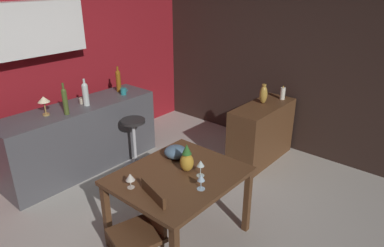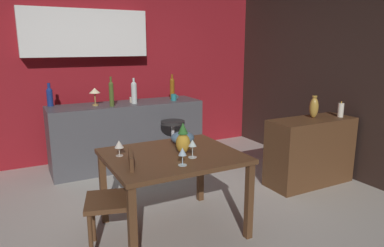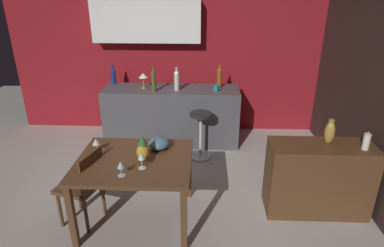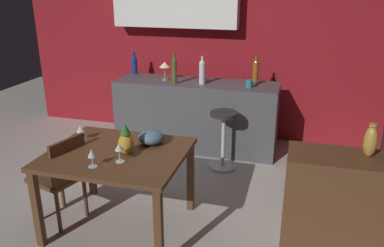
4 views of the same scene
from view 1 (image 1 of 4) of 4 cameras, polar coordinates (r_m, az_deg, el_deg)
name	(u,v)px [view 1 (image 1 of 4)]	position (r m, az deg, el deg)	size (l,w,h in m)	color
ground_plane	(155,215)	(4.02, -6.15, -14.65)	(9.00, 9.00, 0.00)	#B7B2A8
wall_kitchen_back	(35,62)	(5.01, -24.25, 9.14)	(5.20, 0.33, 2.60)	maroon
wall_side_right	(259,57)	(5.50, 10.83, 10.64)	(0.10, 4.40, 2.60)	#33231E
dining_table	(179,182)	(3.33, -2.17, -9.55)	(1.16, 0.98, 0.74)	#56351E
kitchen_counter	(81,138)	(4.89, -17.62, -2.20)	(2.10, 0.60, 0.90)	#4C4C51
sideboard_cabinet	(261,133)	(5.00, 11.23, -1.47)	(1.10, 0.44, 0.82)	#56351E
chair_near_window	(143,229)	(3.11, -8.07, -16.73)	(0.49, 0.49, 0.85)	#56351E
bar_stool	(134,142)	(4.78, -9.39, -3.01)	(0.34, 0.34, 0.70)	#262323
wine_glass_left	(130,177)	(3.09, -10.08, -8.66)	(0.08, 0.08, 0.14)	silver
wine_glass_right	(201,164)	(3.20, 1.41, -6.68)	(0.07, 0.07, 0.16)	silver
wine_glass_center	(201,178)	(3.02, 1.49, -8.94)	(0.07, 0.07, 0.15)	silver
pineapple_centerpiece	(187,160)	(3.28, -0.86, -5.91)	(0.13, 0.13, 0.28)	gold
fruit_bowl	(176,152)	(3.54, -2.70, -4.65)	(0.23, 0.23, 0.12)	slate
wine_bottle_amber	(118,80)	(5.12, -11.96, 6.98)	(0.07, 0.07, 0.37)	#8C5114
wine_bottle_olive	(65,100)	(4.42, -20.06, 3.59)	(0.06, 0.06, 0.39)	#475623
wine_bottle_clear	(85,93)	(4.66, -17.04, 4.76)	(0.08, 0.08, 0.35)	silver
cup_cream	(82,101)	(4.79, -17.47, 3.59)	(0.11, 0.08, 0.08)	beige
cup_teal	(123,91)	(5.01, -11.14, 5.18)	(0.12, 0.08, 0.09)	teal
counter_lamp	(44,101)	(4.48, -23.07, 3.46)	(0.14, 0.14, 0.24)	#A58447
pillar_candle_tall	(283,93)	(5.12, 14.60, 4.78)	(0.07, 0.07, 0.20)	white
vase_brass	(263,94)	(4.87, 11.61, 4.68)	(0.11, 0.11, 0.27)	#B78C38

